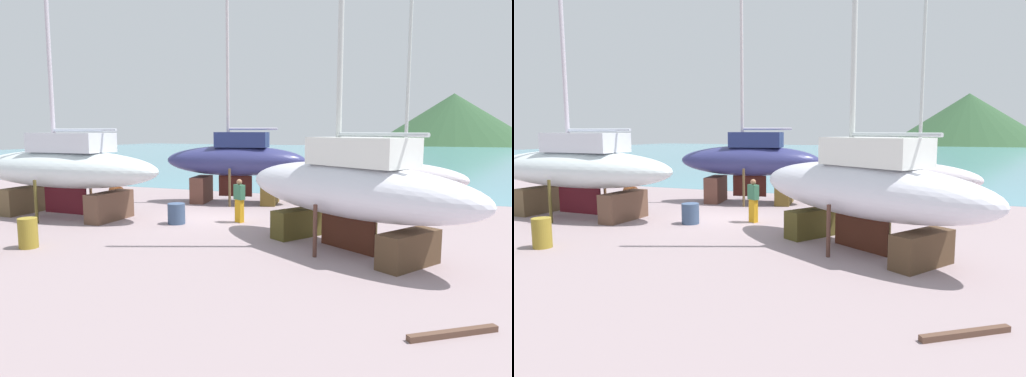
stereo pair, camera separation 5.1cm
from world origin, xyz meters
The scene contains 12 objects.
ground_plane centered at (0.00, -3.13, 0.00)m, with size 43.24×43.24×0.00m, color gray.
sea_water centered at (0.00, 51.35, 0.00)m, with size 135.35×87.33×0.01m, color #5495A7.
headland_hill centered at (13.71, 125.04, 0.00)m, with size 87.16×87.16×28.21m, color #2F5231.
sailboat_mid_port centered at (-0.51, 4.06, 2.07)m, with size 7.31×3.51×11.92m.
sailboat_far_slipway centered at (-5.69, -1.84, 2.04)m, with size 9.14×3.15×15.02m.
sailboat_small_center centered at (7.16, 4.41, 1.60)m, with size 6.37×4.59×10.18m.
sailboat_large_starboard centered at (6.28, -3.00, 1.90)m, with size 8.61×6.66×13.61m.
worker centered at (1.58, -0.35, 0.89)m, with size 0.50×0.42×1.71m.
barrel_rust_mid centered at (-2.92, -6.31, 0.46)m, with size 0.57×0.57×0.93m, color olive.
barrel_by_slipway centered at (-7.56, 3.77, 0.29)m, with size 0.58×0.58×0.90m, color brown.
barrel_blue_faded centered at (-0.58, -1.50, 0.40)m, with size 0.67×0.67×0.80m, color #3B4F70.
timber_long_aft centered at (9.02, -8.17, 0.06)m, with size 1.79×0.14×0.11m, color brown.
Camera 1 is at (8.53, -16.44, 3.57)m, focal length 31.78 mm.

